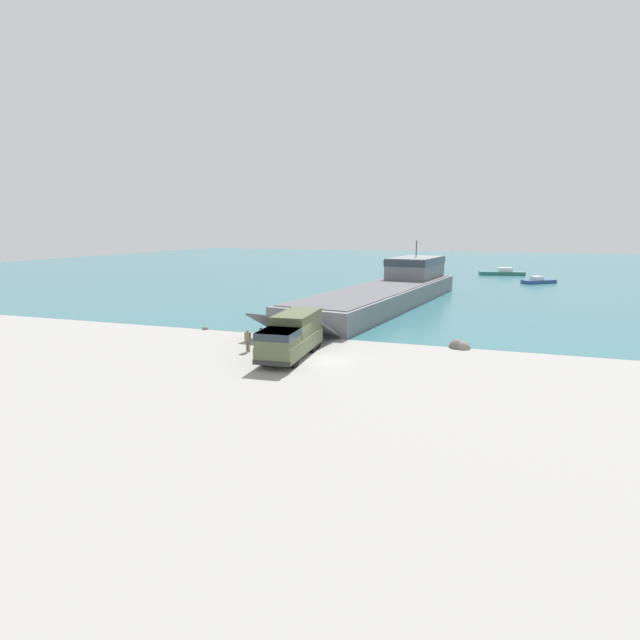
# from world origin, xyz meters

# --- Properties ---
(ground_plane) EXTENTS (240.00, 240.00, 0.00)m
(ground_plane) POSITION_xyz_m (0.00, 0.00, 0.00)
(ground_plane) COLOR gray
(water_surface) EXTENTS (240.00, 180.00, 0.01)m
(water_surface) POSITION_xyz_m (0.00, 97.15, 0.00)
(water_surface) COLOR #336B75
(water_surface) RESTS_ON ground_plane
(landing_craft) EXTENTS (14.16, 44.04, 7.64)m
(landing_craft) POSITION_xyz_m (-0.53, 30.59, 1.85)
(landing_craft) COLOR slate
(landing_craft) RESTS_ON ground_plane
(military_truck) EXTENTS (3.02, 8.29, 3.11)m
(military_truck) POSITION_xyz_m (-2.32, 0.24, 1.64)
(military_truck) COLOR #566042
(military_truck) RESTS_ON ground_plane
(soldier_on_ramp) EXTENTS (0.47, 0.31, 1.73)m
(soldier_on_ramp) POSITION_xyz_m (-6.09, 0.69, 1.00)
(soldier_on_ramp) COLOR #6B664C
(soldier_on_ramp) RESTS_ON ground_plane
(moored_boat_a) EXTENTS (9.07, 3.94, 1.53)m
(moored_boat_a) POSITION_xyz_m (13.97, 75.47, 0.51)
(moored_boat_a) COLOR #2D7060
(moored_boat_a) RESTS_ON ground_plane
(moored_boat_b) EXTENTS (6.00, 5.33, 1.26)m
(moored_boat_b) POSITION_xyz_m (19.52, 60.68, 0.42)
(moored_boat_b) COLOR navy
(moored_boat_b) RESTS_ON ground_plane
(mooring_bollard) EXTENTS (0.26, 0.26, 0.90)m
(mooring_bollard) POSITION_xyz_m (-7.23, 5.43, 0.49)
(mooring_bollard) COLOR #333338
(mooring_bollard) RESTS_ON ground_plane
(shoreline_rock_a) EXTENTS (1.37, 1.37, 1.37)m
(shoreline_rock_a) POSITION_xyz_m (9.08, 7.13, 0.00)
(shoreline_rock_a) COLOR #66605B
(shoreline_rock_a) RESTS_ON ground_plane
(shoreline_rock_b) EXTENTS (0.57, 0.57, 0.57)m
(shoreline_rock_b) POSITION_xyz_m (-13.77, 7.15, 0.00)
(shoreline_rock_b) COLOR #66605B
(shoreline_rock_b) RESTS_ON ground_plane
(shoreline_rock_c) EXTENTS (1.25, 1.25, 1.25)m
(shoreline_rock_c) POSITION_xyz_m (9.48, 6.95, 0.00)
(shoreline_rock_c) COLOR gray
(shoreline_rock_c) RESTS_ON ground_plane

